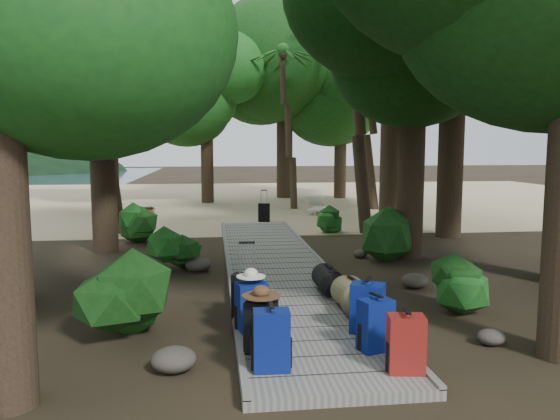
{
  "coord_description": "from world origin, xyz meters",
  "views": [
    {
      "loc": [
        -1.25,
        -9.86,
        2.49
      ],
      "look_at": [
        0.32,
        2.8,
        1.0
      ],
      "focal_mm": 35.0,
      "sensor_mm": 36.0,
      "label": 1
    }
  ],
  "objects": [
    {
      "name": "ground",
      "position": [
        0.0,
        0.0,
        0.0
      ],
      "size": [
        120.0,
        120.0,
        0.0
      ],
      "primitive_type": "plane",
      "color": "#322519",
      "rests_on": "ground"
    },
    {
      "name": "sand_beach",
      "position": [
        0.0,
        16.0,
        0.01
      ],
      "size": [
        40.0,
        22.0,
        0.02
      ],
      "primitive_type": "cube",
      "color": "tan",
      "rests_on": "ground"
    },
    {
      "name": "boardwalk",
      "position": [
        0.0,
        1.0,
        0.06
      ],
      "size": [
        2.0,
        12.0,
        0.12
      ],
      "primitive_type": "cube",
      "color": "gray",
      "rests_on": "ground"
    },
    {
      "name": "backpack_left_a",
      "position": [
        -0.66,
        -4.31,
        0.48
      ],
      "size": [
        0.4,
        0.28,
        0.72
      ],
      "primitive_type": null,
      "rotation": [
        0.0,
        0.0,
        -0.04
      ],
      "color": "navy",
      "rests_on": "boardwalk"
    },
    {
      "name": "backpack_left_b",
      "position": [
        -0.72,
        -3.79,
        0.45
      ],
      "size": [
        0.42,
        0.35,
        0.67
      ],
      "primitive_type": null,
      "rotation": [
        0.0,
        0.0,
        -0.3
      ],
      "color": "black",
      "rests_on": "boardwalk"
    },
    {
      "name": "backpack_left_c",
      "position": [
        -0.78,
        -3.03,
        0.47
      ],
      "size": [
        0.43,
        0.35,
        0.7
      ],
      "primitive_type": null,
      "rotation": [
        0.0,
        0.0,
        0.25
      ],
      "color": "navy",
      "rests_on": "boardwalk"
    },
    {
      "name": "backpack_left_d",
      "position": [
        -0.74,
        -2.09,
        0.41
      ],
      "size": [
        0.4,
        0.3,
        0.57
      ],
      "primitive_type": null,
      "rotation": [
        0.0,
        0.0,
        -0.08
      ],
      "color": "navy",
      "rests_on": "boardwalk"
    },
    {
      "name": "backpack_right_a",
      "position": [
        0.74,
        -4.53,
        0.46
      ],
      "size": [
        0.41,
        0.32,
        0.68
      ],
      "primitive_type": null,
      "rotation": [
        0.0,
        0.0,
        -0.15
      ],
      "color": "#9C301B",
      "rests_on": "boardwalk"
    },
    {
      "name": "backpack_right_b",
      "position": [
        0.61,
        -3.9,
        0.46
      ],
      "size": [
        0.44,
        0.36,
        0.67
      ],
      "primitive_type": null,
      "rotation": [
        0.0,
        0.0,
        0.3
      ],
      "color": "navy",
      "rests_on": "boardwalk"
    },
    {
      "name": "backpack_right_c",
      "position": [
        0.69,
        -3.29,
        0.47
      ],
      "size": [
        0.5,
        0.44,
        0.71
      ],
      "primitive_type": null,
      "rotation": [
        0.0,
        0.0,
        -0.45
      ],
      "color": "navy",
      "rests_on": "boardwalk"
    },
    {
      "name": "backpack_right_d",
      "position": [
        0.79,
        -2.77,
        0.36
      ],
      "size": [
        0.33,
        0.25,
        0.48
      ],
      "primitive_type": null,
      "rotation": [
        0.0,
        0.0,
        -0.07
      ],
      "color": "#393918",
      "rests_on": "boardwalk"
    },
    {
      "name": "duffel_right_khaki",
      "position": [
        0.75,
        -2.3,
        0.34
      ],
      "size": [
        0.54,
        0.72,
        0.44
      ],
      "primitive_type": null,
      "rotation": [
        0.0,
        0.0,
        0.16
      ],
      "color": "olive",
      "rests_on": "boardwalk"
    },
    {
      "name": "duffel_right_black",
      "position": [
        0.6,
        -1.3,
        0.33
      ],
      "size": [
        0.43,
        0.67,
        0.41
      ],
      "primitive_type": null,
      "rotation": [
        0.0,
        0.0,
        0.03
      ],
      "color": "black",
      "rests_on": "boardwalk"
    },
    {
      "name": "suitcase_on_boardwalk",
      "position": [
        -0.8,
        -2.51,
        0.43
      ],
      "size": [
        0.45,
        0.34,
        0.62
      ],
      "primitive_type": null,
      "rotation": [
        0.0,
        0.0,
        -0.34
      ],
      "color": "black",
      "rests_on": "boardwalk"
    },
    {
      "name": "lone_suitcase_on_sand",
      "position": [
        0.42,
        7.96,
        0.32
      ],
      "size": [
        0.41,
        0.27,
        0.6
      ],
      "primitive_type": null,
      "rotation": [
        0.0,
        0.0,
        -0.13
      ],
      "color": "black",
      "rests_on": "sand_beach"
    },
    {
      "name": "hat_brown",
      "position": [
        -0.72,
        -3.8,
        0.85
      ],
      "size": [
        0.45,
        0.45,
        0.13
      ],
      "primitive_type": null,
      "color": "#51351E",
      "rests_on": "backpack_left_b"
    },
    {
      "name": "hat_white",
      "position": [
        -0.78,
        -3.01,
        0.88
      ],
      "size": [
        0.38,
        0.38,
        0.13
      ],
      "primitive_type": null,
      "color": "silver",
      "rests_on": "backpack_left_c"
    },
    {
      "name": "kayak",
      "position": [
        -3.62,
        10.49,
        0.18
      ],
      "size": [
        1.25,
        3.3,
        0.32
      ],
      "primitive_type": "ellipsoid",
      "rotation": [
        0.0,
        0.0,
        -0.17
      ],
      "color": "#A1210D",
      "rests_on": "sand_beach"
    },
    {
      "name": "sun_lounger",
      "position": [
        2.63,
        9.76,
        0.34
      ],
      "size": [
        1.4,
        2.04,
        0.63
      ],
      "primitive_type": null,
      "rotation": [
        0.0,
        0.0,
        -0.44
      ],
      "color": "silver",
      "rests_on": "sand_beach"
    },
    {
      "name": "tree_right_c",
      "position": [
        3.12,
        1.8,
        4.25
      ],
      "size": [
        4.91,
        4.91,
        8.49
      ],
      "primitive_type": null,
      "color": "black",
      "rests_on": "ground"
    },
    {
      "name": "tree_right_d",
      "position": [
        5.23,
        4.44,
        4.93
      ],
      "size": [
        5.38,
        5.38,
        9.86
      ],
      "primitive_type": null,
      "color": "black",
      "rests_on": "ground"
    },
    {
      "name": "tree_right_e",
      "position": [
        4.45,
        7.12,
        5.08
      ],
      "size": [
        5.64,
        5.64,
        10.15
      ],
      "primitive_type": null,
      "color": "black",
      "rests_on": "ground"
    },
    {
      "name": "tree_right_f",
      "position": [
        6.23,
        9.84,
        4.85
      ],
      "size": [
        5.44,
        5.44,
        9.71
      ],
      "primitive_type": null,
      "color": "black",
      "rests_on": "ground"
    },
    {
      "name": "tree_left_c",
      "position": [
        -3.81,
        3.4,
        4.24
      ],
      "size": [
        4.87,
        4.87,
        8.47
      ],
      "primitive_type": null,
      "color": "black",
      "rests_on": "ground"
    },
    {
      "name": "tree_back_a",
      "position": [
        -1.48,
        14.48,
        3.92
      ],
      "size": [
        4.53,
        4.53,
        7.83
      ],
      "primitive_type": null,
      "color": "black",
      "rests_on": "ground"
    },
    {
      "name": "tree_back_b",
      "position": [
        2.24,
        16.49,
        5.52
      ],
      "size": [
        6.19,
        6.19,
        11.05
      ],
      "primitive_type": null,
      "color": "black",
      "rests_on": "ground"
    },
    {
      "name": "tree_back_c",
      "position": [
        4.86,
        15.91,
        4.15
      ],
      "size": [
        4.61,
        4.61,
        8.29
      ],
      "primitive_type": null,
      "color": "black",
      "rests_on": "ground"
    },
    {
      "name": "tree_back_d",
      "position": [
        -5.53,
        14.18,
        4.22
      ],
      "size": [
        5.07,
        5.07,
        8.44
      ],
      "primitive_type": null,
      "color": "black",
      "rests_on": "ground"
    },
    {
      "name": "palm_right_a",
      "position": [
        3.25,
        5.52,
        4.2
      ],
      "size": [
        4.93,
        4.93,
        8.41
      ],
      "primitive_type": null,
      "color": "#133B10",
      "rests_on": "ground"
    },
    {
      "name": "palm_right_b",
      "position": [
        5.11,
        11.36,
        4.44
      ],
      "size": [
        4.6,
        4.6,
        8.88
      ],
      "primitive_type": null,
      "color": "#133B10",
      "rests_on": "ground"
    },
    {
      "name": "palm_right_c",
      "position": [
        2.19,
        11.83,
        3.08
      ],
      "size": [
        3.87,
        3.87,
        6.16
      ],
      "primitive_type": null,
      "color": "#133B10",
      "rests_on": "ground"
    },
    {
      "name": "palm_left_a",
      "position": [
        -4.15,
        5.99,
        3.51
      ],
      "size": [
        4.41,
        4.41,
        7.02
      ],
      "primitive_type": null,
      "color": "#133B10",
      "rests_on": "ground"
    },
    {
      "name": "rock_left_a",
      "position": [
        -1.71,
        -3.95,
        0.14
      ],
      "size": [
        0.51,
        0.45,
        0.28
      ],
      "primitive_type": null,
      "color": "#4C473F",
      "rests_on": "ground"
    },
    {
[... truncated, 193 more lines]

